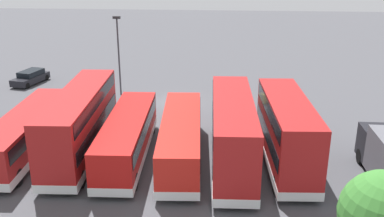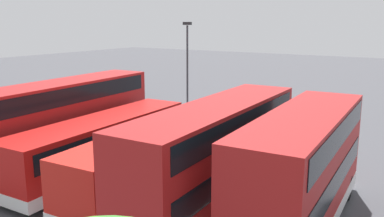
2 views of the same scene
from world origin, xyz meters
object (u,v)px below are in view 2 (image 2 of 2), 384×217
bus_double_decker_second (217,154)px  lamp_post_tall (187,61)px  bus_double_decker_near_end (303,168)px  car_hatchback_silver (119,91)px  bus_single_deck_sixth (20,124)px  bus_single_deck_third (160,155)px  waste_bin_yellow (303,132)px  bus_single_deck_fourth (103,143)px  bus_double_decker_fifth (64,119)px

bus_double_decker_second → lamp_post_tall: size_ratio=1.50×
bus_double_decker_near_end → car_hatchback_silver: 30.39m
bus_single_deck_sixth → bus_double_decker_near_end: bearing=178.7°
bus_double_decker_near_end → car_hatchback_silver: (25.01, -17.17, -1.74)m
bus_single_deck_third → car_hatchback_silver: bus_single_deck_third is taller
bus_single_deck_third → bus_double_decker_second: bearing=169.9°
bus_double_decker_second → car_hatchback_silver: bus_double_decker_second is taller
car_hatchback_silver → waste_bin_yellow: car_hatchback_silver is taller
bus_double_decker_second → bus_single_deck_third: size_ratio=0.98×
car_hatchback_silver → waste_bin_yellow: bearing=167.1°
bus_single_deck_fourth → lamp_post_tall: size_ratio=1.50×
bus_double_decker_second → lamp_post_tall: 18.12m
bus_double_decker_near_end → bus_single_deck_third: (6.94, -0.27, -0.82)m
lamp_post_tall → waste_bin_yellow: 11.40m
bus_single_deck_fourth → lamp_post_tall: lamp_post_tall is taller
bus_single_deck_fourth → car_hatchback_silver: bearing=-49.6°
bus_double_decker_fifth → waste_bin_yellow: 15.57m
waste_bin_yellow → bus_double_decker_second: bearing=91.6°
bus_double_decker_near_end → bus_double_decker_fifth: size_ratio=0.85×
bus_single_deck_third → bus_double_decker_fifth: 7.04m
bus_double_decker_near_end → bus_double_decker_second: bearing=5.6°
car_hatchback_silver → bus_double_decker_near_end: bearing=145.5°
bus_double_decker_fifth → bus_double_decker_near_end: bearing=177.6°
bus_double_decker_near_end → bus_single_deck_fourth: 10.63m
bus_double_decker_near_end → car_hatchback_silver: bus_double_decker_near_end is taller
bus_single_deck_fourth → waste_bin_yellow: (-6.73, -12.08, -1.15)m
bus_double_decker_fifth → bus_double_decker_second: bearing=174.9°
car_hatchback_silver → bus_double_decker_second: bearing=140.8°
car_hatchback_silver → lamp_post_tall: bearing=163.4°
bus_double_decker_second → waste_bin_yellow: (0.36, -12.66, -1.97)m
car_hatchback_silver → bus_single_deck_fourth: bearing=130.4°
bus_double_decker_second → bus_single_deck_sixth: 14.29m
bus_single_deck_sixth → lamp_post_tall: 14.31m
bus_double_decker_second → waste_bin_yellow: bus_double_decker_second is taller
bus_double_decker_second → bus_single_deck_third: bearing=-10.1°
bus_single_deck_fourth → bus_double_decker_fifth: (3.33, -0.35, 0.83)m
bus_single_deck_fourth → bus_single_deck_sixth: same height
bus_double_decker_fifth → bus_single_deck_sixth: (3.84, 0.18, -0.83)m
bus_single_deck_third → waste_bin_yellow: size_ratio=12.52×
lamp_post_tall → waste_bin_yellow: (-10.51, 1.69, -4.08)m
bus_single_deck_sixth → car_hatchback_silver: bearing=-66.6°
bus_double_decker_second → bus_single_deck_sixth: bearing=-3.0°
waste_bin_yellow → bus_double_decker_near_end: bearing=107.4°
bus_double_decker_near_end → waste_bin_yellow: bearing=-72.6°
car_hatchback_silver → lamp_post_tall: (-10.63, 3.17, 3.86)m
bus_double_decker_near_end → car_hatchback_silver: size_ratio=2.16×
lamp_post_tall → waste_bin_yellow: bearing=170.9°
waste_bin_yellow → bus_single_deck_sixth: bearing=40.6°
bus_single_deck_third → lamp_post_tall: (7.44, -13.73, 2.93)m
lamp_post_tall → bus_double_decker_near_end: bearing=135.8°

